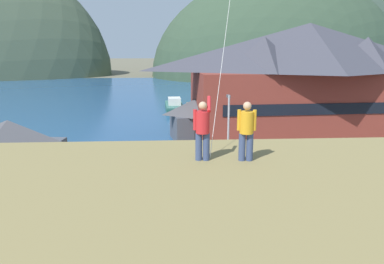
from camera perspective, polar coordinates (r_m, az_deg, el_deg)
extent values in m
plane|color=#66604C|center=(20.40, 3.52, -16.08)|extent=(600.00, 600.00, 0.00)
cube|color=gray|center=(24.83, 2.15, -10.34)|extent=(40.00, 20.00, 0.10)
cube|color=navy|center=(78.31, -1.63, 5.95)|extent=(360.00, 84.00, 0.03)
ellipsoid|color=#334733|center=(132.13, 12.75, 8.62)|extent=(85.07, 68.57, 66.81)
ellipsoid|color=#2D3D33|center=(143.11, 24.70, 8.07)|extent=(95.71, 44.27, 55.68)
cube|color=brown|center=(42.46, 17.24, 4.20)|extent=(24.85, 12.20, 7.47)
cube|color=black|center=(37.47, 20.58, 3.39)|extent=(20.65, 1.14, 1.10)
pyramid|color=#3D3D47|center=(41.99, 17.83, 12.58)|extent=(26.36, 13.37, 4.93)
pyramid|color=#3D3D47|center=(38.29, 11.26, 11.86)|extent=(6.33, 6.33, 3.45)
pyramid|color=#3D3D47|center=(42.83, 25.64, 10.96)|extent=(6.33, 6.33, 3.45)
cube|color=#474C56|center=(28.45, -26.22, -5.14)|extent=(6.50, 5.77, 3.34)
pyramid|color=#47474C|center=(27.81, -26.76, -0.12)|extent=(7.04, 6.33, 1.78)
cube|color=#474C56|center=(39.76, 0.42, 0.84)|extent=(5.44, 5.27, 2.87)
pyramid|color=#47474C|center=(39.34, 0.43, 4.02)|extent=(5.89, 5.79, 1.59)
cube|color=black|center=(37.67, 1.22, -0.53)|extent=(1.09, 0.24, 2.01)
cube|color=#70604C|center=(54.66, 1.16, 3.11)|extent=(3.20, 15.73, 0.70)
cube|color=#23564C|center=(58.14, -2.79, 3.81)|extent=(3.05, 8.57, 0.90)
cube|color=#33665B|center=(58.05, -2.80, 4.33)|extent=(2.96, 8.31, 0.16)
cube|color=silver|center=(57.33, -2.78, 4.85)|extent=(2.00, 2.61, 1.10)
cube|color=silver|center=(52.10, 4.95, 2.67)|extent=(2.44, 5.88, 0.90)
cube|color=white|center=(52.00, 4.97, 3.25)|extent=(2.37, 5.71, 0.16)
cube|color=silver|center=(51.48, 5.00, 3.85)|extent=(1.46, 1.85, 1.10)
cube|color=#B28923|center=(26.94, -5.77, -6.70)|extent=(4.31, 2.07, 0.80)
cube|color=olive|center=(26.70, -5.49, -5.17)|extent=(2.20, 1.73, 0.70)
cube|color=black|center=(26.71, -5.48, -5.24)|extent=(2.24, 1.77, 0.32)
cylinder|color=black|center=(27.95, -8.62, -6.90)|extent=(0.65, 0.26, 0.64)
cylinder|color=black|center=(26.24, -8.71, -8.28)|extent=(0.65, 0.26, 0.64)
cylinder|color=black|center=(27.99, -2.99, -6.73)|extent=(0.65, 0.26, 0.64)
cylinder|color=black|center=(26.28, -2.69, -8.10)|extent=(0.65, 0.26, 0.64)
cube|color=#B28923|center=(22.28, 20.45, -11.93)|extent=(4.26, 1.94, 0.80)
cube|color=olive|center=(22.04, 20.97, -10.11)|extent=(2.15, 1.67, 0.70)
cube|color=black|center=(22.06, 20.96, -10.20)|extent=(2.19, 1.70, 0.32)
cylinder|color=black|center=(22.68, 16.18, -12.25)|extent=(0.65, 0.24, 0.64)
cylinder|color=black|center=(21.17, 18.00, -14.31)|extent=(0.65, 0.24, 0.64)
cylinder|color=black|center=(23.77, 22.45, -11.54)|extent=(0.65, 0.24, 0.64)
cylinder|color=black|center=(22.33, 24.64, -13.40)|extent=(0.65, 0.24, 0.64)
cylinder|color=black|center=(23.22, -27.44, -12.66)|extent=(0.64, 0.23, 0.64)
cube|color=#9EA3A8|center=(27.30, 9.86, -6.56)|extent=(4.30, 2.04, 0.80)
cube|color=gray|center=(27.10, 10.22, -5.05)|extent=(2.19, 1.72, 0.70)
cube|color=black|center=(27.11, 10.22, -5.12)|extent=(2.23, 1.75, 0.32)
cylinder|color=black|center=(27.93, 6.59, -6.85)|extent=(0.65, 0.26, 0.64)
cylinder|color=black|center=(26.27, 7.49, -8.21)|extent=(0.65, 0.26, 0.64)
cylinder|color=black|center=(28.66, 11.95, -6.54)|extent=(0.65, 0.26, 0.64)
cylinder|color=black|center=(27.03, 13.17, -7.82)|extent=(0.65, 0.26, 0.64)
cube|color=silver|center=(28.70, 23.23, -6.48)|extent=(4.32, 2.09, 0.80)
cube|color=beige|center=(28.55, 23.63, -5.03)|extent=(2.21, 1.74, 0.70)
cube|color=black|center=(28.56, 23.62, -5.10)|extent=(2.25, 1.78, 0.32)
cylinder|color=black|center=(28.94, 19.90, -6.87)|extent=(0.65, 0.26, 0.64)
cylinder|color=black|center=(27.43, 21.63, -8.13)|extent=(0.65, 0.26, 0.64)
cylinder|color=black|center=(30.26, 24.54, -6.41)|extent=(0.65, 0.26, 0.64)
cylinder|color=black|center=(28.82, 26.44, -7.57)|extent=(0.65, 0.26, 0.64)
cylinder|color=black|center=(24.39, 26.94, -11.36)|extent=(0.64, 0.23, 0.64)
cube|color=red|center=(20.86, -3.22, -12.83)|extent=(4.27, 1.97, 0.80)
cube|color=#B11A15|center=(20.53, -3.68, -10.96)|extent=(2.16, 1.68, 0.70)
cube|color=black|center=(20.55, -3.68, -11.05)|extent=(2.21, 1.72, 0.32)
cylinder|color=black|center=(20.31, 0.89, -14.83)|extent=(0.65, 0.25, 0.64)
cylinder|color=black|center=(21.94, 0.34, -12.59)|extent=(0.65, 0.25, 0.64)
cylinder|color=black|center=(20.22, -7.10, -15.08)|extent=(0.65, 0.25, 0.64)
cylinder|color=black|center=(21.86, -6.98, -12.80)|extent=(0.65, 0.25, 0.64)
cube|color=#9EA3A8|center=(21.76, -17.73, -12.32)|extent=(4.22, 1.84, 0.80)
cube|color=gray|center=(21.49, -18.27, -10.50)|extent=(2.11, 1.62, 0.70)
cube|color=black|center=(21.51, -18.26, -10.59)|extent=(2.16, 1.65, 0.32)
cylinder|color=black|center=(20.85, -14.50, -14.51)|extent=(0.64, 0.23, 0.64)
cylinder|color=black|center=(22.46, -13.64, -12.35)|extent=(0.64, 0.23, 0.64)
cylinder|color=black|center=(21.52, -21.88, -14.16)|extent=(0.64, 0.23, 0.64)
cylinder|color=black|center=(23.09, -20.48, -12.11)|extent=(0.64, 0.23, 0.64)
cylinder|color=#ADADB2|center=(29.31, 5.69, -0.25)|extent=(0.16, 0.16, 6.13)
cube|color=#4C4C51|center=(29.11, 5.72, 5.60)|extent=(0.24, 0.70, 0.20)
cylinder|color=#384770|center=(10.66, 1.06, -2.30)|extent=(0.20, 0.20, 0.82)
cylinder|color=#384770|center=(10.66, 2.25, -2.31)|extent=(0.20, 0.20, 0.82)
cylinder|color=red|center=(10.49, 1.68, 1.54)|extent=(0.40, 0.40, 0.64)
sphere|color=tan|center=(10.40, 1.70, 4.13)|extent=(0.24, 0.24, 0.24)
cylinder|color=red|center=(10.58, 2.69, 4.38)|extent=(0.16, 0.56, 0.43)
cylinder|color=red|center=(10.48, 0.48, 1.92)|extent=(0.11, 0.11, 0.60)
cylinder|color=#384770|center=(10.73, 7.84, -2.33)|extent=(0.20, 0.20, 0.82)
cylinder|color=#384770|center=(10.75, 9.01, -2.34)|extent=(0.20, 0.20, 0.82)
cylinder|color=gold|center=(10.57, 8.56, 1.48)|extent=(0.40, 0.40, 0.64)
sphere|color=tan|center=(10.48, 8.65, 4.05)|extent=(0.24, 0.24, 0.24)
cylinder|color=gold|center=(10.54, 7.38, 1.87)|extent=(0.11, 0.11, 0.60)
cylinder|color=gold|center=(10.58, 9.76, 1.84)|extent=(0.11, 0.11, 0.60)
cylinder|color=silver|center=(14.15, 5.48, 16.46)|extent=(1.93, 6.98, 8.16)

